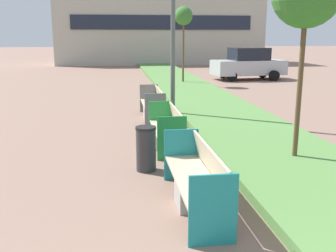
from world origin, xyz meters
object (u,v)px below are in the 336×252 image
litter_bin (146,149)px  bench_grey_frame (153,106)px  bench_green_frame (167,132)px  parked_car_distant (248,64)px  sapling_tree_far (184,17)px  bench_teal_frame (197,183)px

litter_bin → bench_grey_frame: bearing=82.7°
bench_green_frame → bench_grey_frame: bearing=90.0°
bench_grey_frame → parked_car_distant: size_ratio=0.50×
sapling_tree_far → litter_bin: bearing=-103.0°
bench_grey_frame → litter_bin: bench_grey_frame is taller
parked_car_distant → bench_teal_frame: bearing=-117.6°
bench_green_frame → litter_bin: size_ratio=2.25×
bench_teal_frame → litter_bin: (-0.63, 1.75, 0.06)m
bench_grey_frame → parked_car_distant: bearing=57.0°
parked_car_distant → sapling_tree_far: bearing=-160.8°
sapling_tree_far → parked_car_distant: bearing=25.4°
bench_teal_frame → bench_grey_frame: bearing=90.0°
bench_green_frame → sapling_tree_far: (2.41, 11.66, 3.10)m
bench_grey_frame → litter_bin: bearing=-97.3°
bench_teal_frame → sapling_tree_far: (2.40, 14.94, 3.09)m
bench_green_frame → bench_teal_frame: bearing=-89.9°
bench_grey_frame → parked_car_distant: parked_car_distant is taller
bench_teal_frame → litter_bin: 1.86m
bench_teal_frame → parked_car_distant: 18.24m
bench_grey_frame → parked_car_distant: 12.27m
sapling_tree_far → parked_car_distant: (4.26, 2.02, -2.55)m
bench_green_frame → bench_grey_frame: same height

